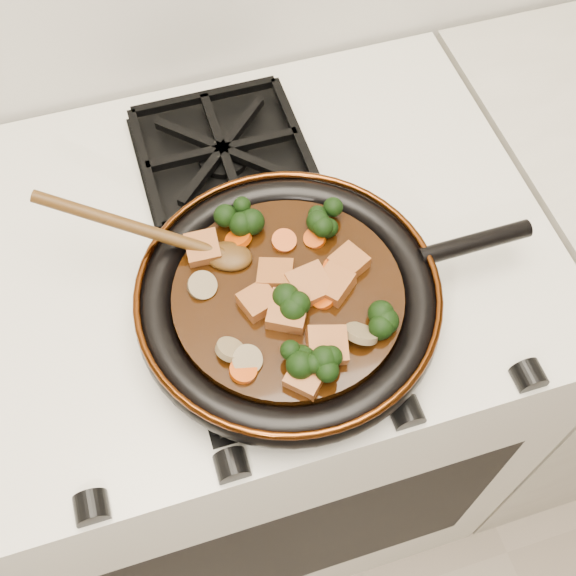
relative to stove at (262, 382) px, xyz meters
name	(u,v)px	position (x,y,z in m)	size (l,w,h in m)	color
stove	(262,382)	(0.00, 0.00, 0.00)	(0.76, 0.60, 0.90)	beige
burner_grate_front	(283,327)	(0.00, -0.14, 0.46)	(0.23, 0.23, 0.03)	black
burner_grate_back	(223,154)	(0.00, 0.14, 0.46)	(0.23, 0.23, 0.03)	black
skillet	(290,299)	(0.01, -0.12, 0.49)	(0.48, 0.35, 0.05)	black
braising_sauce	(288,297)	(0.01, -0.12, 0.50)	(0.26, 0.26, 0.02)	black
tofu_cube_0	(349,263)	(0.09, -0.11, 0.52)	(0.04, 0.04, 0.02)	#935022
tofu_cube_1	(327,346)	(0.03, -0.20, 0.52)	(0.04, 0.04, 0.02)	#935022
tofu_cube_2	(305,378)	(0.00, -0.23, 0.52)	(0.04, 0.03, 0.02)	#935022
tofu_cube_3	(334,285)	(0.06, -0.13, 0.52)	(0.04, 0.04, 0.02)	#935022
tofu_cube_4	(275,276)	(0.00, -0.10, 0.52)	(0.04, 0.04, 0.02)	#935022
tofu_cube_5	(203,249)	(-0.07, -0.04, 0.52)	(0.04, 0.04, 0.02)	#935022
tofu_cube_6	(288,312)	(0.00, -0.15, 0.52)	(0.04, 0.04, 0.02)	#935022
tofu_cube_7	(258,302)	(-0.03, -0.13, 0.52)	(0.04, 0.03, 0.02)	#935022
tofu_cube_8	(309,286)	(0.03, -0.13, 0.52)	(0.04, 0.04, 0.02)	#935022
broccoli_floret_0	(238,218)	(-0.02, -0.01, 0.52)	(0.06, 0.06, 0.06)	black
broccoli_floret_1	(298,305)	(0.02, -0.15, 0.52)	(0.06, 0.06, 0.05)	black
broccoli_floret_2	(293,363)	(-0.01, -0.21, 0.52)	(0.06, 0.06, 0.05)	black
broccoli_floret_3	(384,325)	(0.10, -0.20, 0.52)	(0.06, 0.06, 0.05)	black
broccoli_floret_4	(325,222)	(0.08, -0.05, 0.52)	(0.06, 0.06, 0.05)	black
broccoli_floret_5	(323,364)	(0.02, -0.23, 0.52)	(0.06, 0.06, 0.06)	black
carrot_coin_0	(323,297)	(0.05, -0.14, 0.51)	(0.03, 0.03, 0.01)	#B73C05
carrot_coin_1	(238,239)	(-0.02, -0.04, 0.51)	(0.03, 0.03, 0.01)	#B73C05
carrot_coin_2	(243,370)	(-0.06, -0.20, 0.51)	(0.03, 0.03, 0.01)	#B73C05
carrot_coin_3	(336,269)	(0.07, -0.11, 0.51)	(0.03, 0.03, 0.01)	#B73C05
carrot_coin_4	(284,241)	(0.03, -0.06, 0.51)	(0.03, 0.03, 0.01)	#B73C05
carrot_coin_5	(315,238)	(0.06, -0.06, 0.51)	(0.03, 0.03, 0.01)	#B73C05
mushroom_slice_0	(202,285)	(-0.08, -0.09, 0.52)	(0.03, 0.03, 0.01)	olive
mushroom_slice_1	(361,334)	(0.07, -0.20, 0.52)	(0.04, 0.04, 0.01)	olive
mushroom_slice_2	(230,350)	(-0.07, -0.18, 0.52)	(0.03, 0.03, 0.01)	olive
mushroom_slice_3	(247,360)	(-0.06, -0.19, 0.52)	(0.03, 0.03, 0.01)	olive
wooden_spoon	(175,240)	(-0.10, -0.03, 0.53)	(0.14, 0.09, 0.23)	#442A0E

